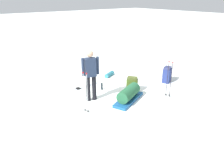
# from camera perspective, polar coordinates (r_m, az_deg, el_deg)

# --- Properties ---
(ground_plane) EXTENTS (80.00, 80.00, 0.00)m
(ground_plane) POSITION_cam_1_polar(r_m,az_deg,el_deg) (7.64, -0.00, -4.93)
(ground_plane) COLOR white
(skier_standing) EXTENTS (0.31, 0.55, 1.70)m
(skier_standing) POSITION_cam_1_polar(r_m,az_deg,el_deg) (6.75, -5.80, 0.26)
(skier_standing) COLOR black
(skier_standing) RESTS_ON ground_plane
(ski_pair_near) EXTENTS (0.27, 1.84, 0.05)m
(ski_pair_near) POSITION_cam_1_polar(r_m,az_deg,el_deg) (7.97, -9.11, -3.99)
(ski_pair_near) COLOR silver
(ski_pair_near) RESTS_ON ground_plane
(backpack_large_dark) EXTENTS (0.44, 0.40, 0.55)m
(backpack_large_dark) POSITION_cam_1_polar(r_m,az_deg,el_deg) (7.63, 5.46, -2.81)
(backpack_large_dark) COLOR #3E521B
(backpack_large_dark) RESTS_ON ground_plane
(backpack_bright) EXTENTS (0.38, 0.44, 0.64)m
(backpack_bright) POSITION_cam_1_polar(r_m,az_deg,el_deg) (8.67, 14.63, -0.20)
(backpack_bright) COLOR navy
(backpack_bright) RESTS_ON ground_plane
(ski_poles_planted_near) EXTENTS (0.19, 0.11, 1.27)m
(ski_poles_planted_near) POSITION_cam_1_polar(r_m,az_deg,el_deg) (6.12, -7.16, -4.51)
(ski_poles_planted_near) COLOR #B5BCBC
(ski_poles_planted_near) RESTS_ON ground_plane
(ski_poles_planted_far) EXTENTS (0.19, 0.11, 1.27)m
(ski_poles_planted_far) POSITION_cam_1_polar(r_m,az_deg,el_deg) (7.30, 15.27, -0.89)
(ski_poles_planted_far) COLOR black
(ski_poles_planted_far) RESTS_ON ground_plane
(gear_sled) EXTENTS (0.92, 1.43, 0.49)m
(gear_sled) POSITION_cam_1_polar(r_m,az_deg,el_deg) (6.97, 4.53, -5.57)
(gear_sled) COLOR #1A5490
(gear_sled) RESTS_ON ground_plane
(sleeping_mat_rolled) EXTENTS (0.38, 0.58, 0.18)m
(sleeping_mat_rolled) POSITION_cam_1_polar(r_m,az_deg,el_deg) (9.08, -0.71, -0.09)
(sleeping_mat_rolled) COLOR teal
(sleeping_mat_rolled) RESTS_ON ground_plane
(thermos_bottle) EXTENTS (0.07, 0.07, 0.26)m
(thermos_bottle) POSITION_cam_1_polar(r_m,az_deg,el_deg) (7.80, -2.77, -3.34)
(thermos_bottle) COLOR black
(thermos_bottle) RESTS_ON ground_plane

